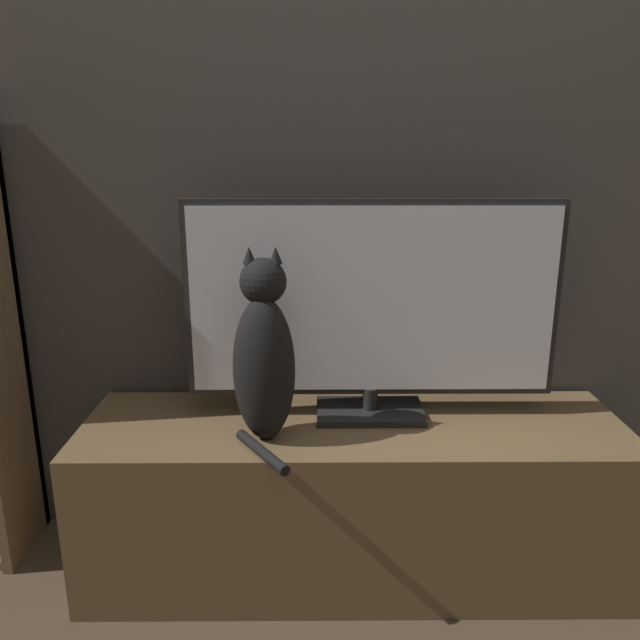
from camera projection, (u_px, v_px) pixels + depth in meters
wall_back at (352, 131)px, 1.85m from camera, size 4.80×0.05×2.60m
tv_stand at (352, 497)px, 1.87m from camera, size 1.57×0.47×0.48m
tv at (372, 307)px, 1.78m from camera, size 1.07×0.19×0.64m
cat at (264, 357)px, 1.66m from camera, size 0.17×0.31×0.53m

